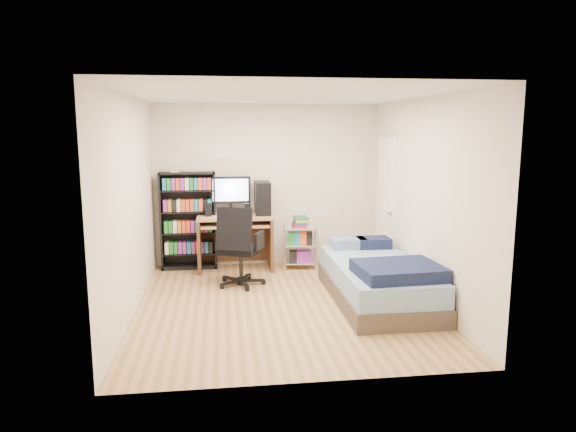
{
  "coord_description": "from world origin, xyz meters",
  "views": [
    {
      "loc": [
        -0.7,
        -5.98,
        2.1
      ],
      "look_at": [
        0.12,
        0.4,
        1.02
      ],
      "focal_mm": 32.0,
      "sensor_mm": 36.0,
      "label": 1
    }
  ],
  "objects": [
    {
      "name": "office_chair",
      "position": [
        -0.49,
        0.82,
        0.35
      ],
      "size": [
        0.86,
        0.86,
        1.11
      ],
      "rotation": [
        0.0,
        0.0,
        -0.4
      ],
      "color": "black",
      "rests_on": "room"
    },
    {
      "name": "door",
      "position": [
        1.72,
        1.35,
        1.0
      ],
      "size": [
        0.12,
        0.8,
        2.0
      ],
      "color": "white",
      "rests_on": "room"
    },
    {
      "name": "computer_desk",
      "position": [
        -0.41,
        1.74,
        0.76
      ],
      "size": [
        1.12,
        0.65,
        1.41
      ],
      "color": "#9F7F52",
      "rests_on": "room"
    },
    {
      "name": "bed",
      "position": [
        1.19,
        -0.02,
        0.27
      ],
      "size": [
        1.08,
        2.16,
        0.62
      ],
      "color": "#4E423A",
      "rests_on": "room"
    },
    {
      "name": "media_shelf",
      "position": [
        -1.23,
        1.84,
        0.76
      ],
      "size": [
        0.83,
        0.28,
        1.54
      ],
      "color": "black",
      "rests_on": "room"
    },
    {
      "name": "room",
      "position": [
        0.0,
        0.0,
        1.25
      ],
      "size": [
        3.58,
        4.08,
        2.58
      ],
      "color": "tan",
      "rests_on": "ground"
    },
    {
      "name": "wire_cart",
      "position": [
        0.47,
        1.64,
        0.52
      ],
      "size": [
        0.53,
        0.41,
        0.8
      ],
      "rotation": [
        0.0,
        0.0,
        -0.12
      ],
      "color": "white",
      "rests_on": "room"
    }
  ]
}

